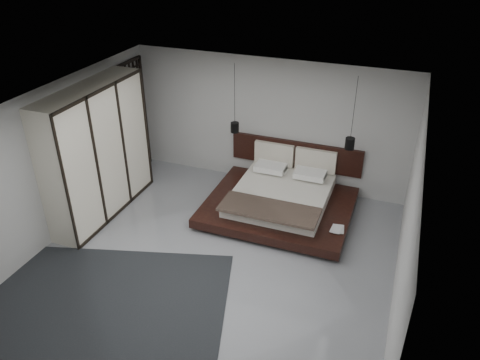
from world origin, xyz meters
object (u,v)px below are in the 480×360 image
at_px(lattice_screen, 135,118).
at_px(pendant_left, 235,127).
at_px(bed, 281,198).
at_px(pendant_right, 350,143).
at_px(wardrobe, 97,152).
at_px(rug, 99,307).

relative_size(lattice_screen, pendant_left, 1.82).
bearing_deg(bed, pendant_left, 158.75).
bearing_deg(lattice_screen, pendant_right, -1.09).
relative_size(bed, pendant_right, 2.01).
height_order(lattice_screen, pendant_right, pendant_right).
bearing_deg(pendant_right, wardrobe, -159.58).
distance_m(pendant_left, pendant_right, 2.34).
xyz_separation_m(lattice_screen, wardrobe, (0.25, -1.77, 0.00)).
bearing_deg(pendant_left, pendant_right, 0.00).
bearing_deg(pendant_left, rug, -99.49).
relative_size(lattice_screen, rug, 0.67).
distance_m(pendant_right, wardrobe, 4.82).
distance_m(pendant_left, wardrobe, 2.76).
xyz_separation_m(pendant_right, wardrobe, (-4.51, -1.68, -0.20)).
xyz_separation_m(pendant_left, wardrobe, (-2.18, -1.68, -0.18)).
distance_m(lattice_screen, pendant_right, 4.77).
bearing_deg(lattice_screen, pendant_left, -2.14).
distance_m(wardrobe, rug, 3.10).
relative_size(pendant_right, rug, 0.37).
bearing_deg(pendant_left, bed, -21.25).
relative_size(pendant_right, wardrobe, 0.53).
xyz_separation_m(bed, pendant_right, (1.17, 0.45, 1.21)).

